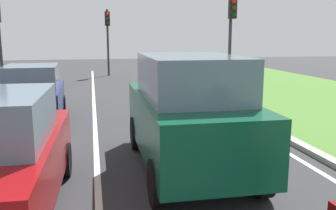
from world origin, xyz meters
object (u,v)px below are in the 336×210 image
car_hatchback_far (33,94)px  car_suv_ahead (188,112)px  traffic_light_near_right (231,26)px  traffic_light_far_median (108,30)px

car_hatchback_far → car_suv_ahead: bearing=-54.9°
car_suv_ahead → traffic_light_near_right: bearing=65.0°
traffic_light_near_right → traffic_light_far_median: (-4.99, 9.08, -0.10)m
traffic_light_near_right → traffic_light_far_median: bearing=118.8°
car_hatchback_far → traffic_light_near_right: bearing=25.7°
car_suv_ahead → traffic_light_near_right: size_ratio=0.99×
car_hatchback_far → traffic_light_far_median: (2.86, 13.12, 2.08)m
car_suv_ahead → car_hatchback_far: 6.02m
traffic_light_far_median → traffic_light_near_right: bearing=-61.2°
car_hatchback_far → traffic_light_near_right: traffic_light_near_right is taller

